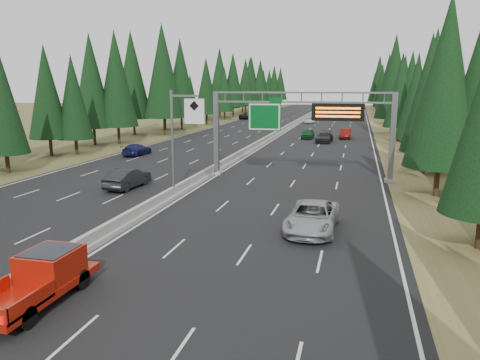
% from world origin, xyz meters
% --- Properties ---
extents(road, '(32.00, 260.00, 0.08)m').
position_xyz_m(road, '(0.00, 80.00, 0.04)').
color(road, black).
rests_on(road, ground).
extents(shoulder_right, '(3.60, 260.00, 0.06)m').
position_xyz_m(shoulder_right, '(17.80, 80.00, 0.03)').
color(shoulder_right, olive).
rests_on(shoulder_right, ground).
extents(shoulder_left, '(3.60, 260.00, 0.06)m').
position_xyz_m(shoulder_left, '(-17.80, 80.00, 0.03)').
color(shoulder_left, '#4D4D24').
rests_on(shoulder_left, ground).
extents(median_barrier, '(0.70, 260.00, 0.85)m').
position_xyz_m(median_barrier, '(0.00, 80.00, 0.41)').
color(median_barrier, gray).
rests_on(median_barrier, road).
extents(sign_gantry, '(16.75, 0.98, 7.80)m').
position_xyz_m(sign_gantry, '(8.92, 34.88, 5.27)').
color(sign_gantry, slate).
rests_on(sign_gantry, road).
extents(hov_sign_pole, '(2.80, 0.50, 8.00)m').
position_xyz_m(hov_sign_pole, '(0.58, 24.97, 4.72)').
color(hov_sign_pole, slate).
rests_on(hov_sign_pole, road).
extents(tree_row_right, '(11.91, 244.44, 18.93)m').
position_xyz_m(tree_row_right, '(22.13, 76.80, 9.28)').
color(tree_row_right, black).
rests_on(tree_row_right, ground).
extents(tree_row_left, '(12.15, 244.67, 18.77)m').
position_xyz_m(tree_row_left, '(-21.84, 76.01, 9.46)').
color(tree_row_left, black).
rests_on(tree_row_left, ground).
extents(silver_minivan, '(3.01, 6.09, 1.66)m').
position_xyz_m(silver_minivan, '(10.92, 19.26, 0.91)').
color(silver_minivan, '#9FA0A4').
rests_on(silver_minivan, road).
extents(red_pickup, '(2.05, 5.73, 1.87)m').
position_xyz_m(red_pickup, '(1.50, 7.76, 1.11)').
color(red_pickup, black).
rests_on(red_pickup, road).
extents(car_ahead_green, '(1.91, 4.59, 1.55)m').
position_xyz_m(car_ahead_green, '(5.54, 68.33, 0.86)').
color(car_ahead_green, '#125024').
rests_on(car_ahead_green, road).
extents(car_ahead_dkred, '(1.74, 4.87, 1.60)m').
position_xyz_m(car_ahead_dkred, '(11.43, 69.73, 0.88)').
color(car_ahead_dkred, '#63120E').
rests_on(car_ahead_dkred, road).
extents(car_ahead_dkgrey, '(2.53, 5.48, 1.55)m').
position_xyz_m(car_ahead_dkgrey, '(8.53, 63.67, 0.85)').
color(car_ahead_dkgrey, black).
rests_on(car_ahead_dkgrey, road).
extents(car_ahead_white, '(2.46, 5.05, 1.38)m').
position_xyz_m(car_ahead_white, '(2.73, 99.70, 0.77)').
color(car_ahead_white, white).
rests_on(car_ahead_white, road).
extents(car_ahead_far, '(2.26, 4.72, 1.56)m').
position_xyz_m(car_ahead_far, '(3.77, 115.06, 0.86)').
color(car_ahead_far, black).
rests_on(car_ahead_far, road).
extents(car_onc_near, '(2.07, 5.10, 1.65)m').
position_xyz_m(car_onc_near, '(-4.99, 27.30, 0.90)').
color(car_onc_near, black).
rests_on(car_onc_near, road).
extents(car_onc_blue, '(2.20, 4.89, 1.39)m').
position_xyz_m(car_onc_blue, '(-12.72, 44.61, 0.78)').
color(car_onc_blue, '#181854').
rests_on(car_onc_blue, road).
extents(car_onc_white, '(1.78, 4.39, 1.49)m').
position_xyz_m(car_onc_white, '(-3.88, 82.43, 0.83)').
color(car_onc_white, silver).
rests_on(car_onc_white, road).
extents(car_onc_far, '(2.66, 5.74, 1.59)m').
position_xyz_m(car_onc_far, '(-14.50, 109.73, 0.88)').
color(car_onc_far, black).
rests_on(car_onc_far, road).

